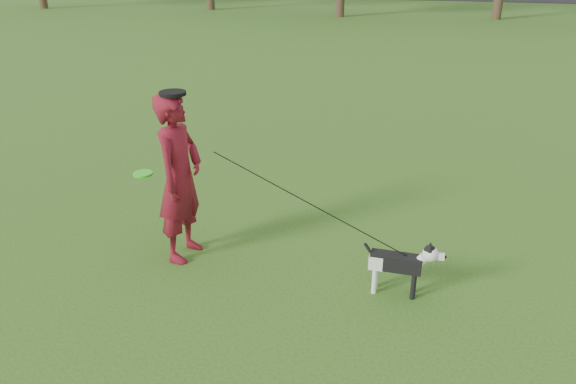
% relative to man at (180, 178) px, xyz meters
% --- Properties ---
extents(ground, '(120.00, 120.00, 0.00)m').
position_rel_man_xyz_m(ground, '(1.28, -0.20, -1.03)').
color(ground, '#285116').
rests_on(ground, ground).
extents(man, '(0.53, 0.77, 2.05)m').
position_rel_man_xyz_m(man, '(0.00, 0.00, 0.00)').
color(man, maroon).
rests_on(man, ground).
extents(dog, '(0.88, 0.18, 0.67)m').
position_rel_man_xyz_m(dog, '(2.65, -0.18, -0.62)').
color(dog, black).
rests_on(dog, ground).
extents(man_held_items, '(3.32, 0.34, 1.61)m').
position_rel_man_xyz_m(man_held_items, '(1.59, -0.12, -0.07)').
color(man_held_items, '#30DB1B').
rests_on(man_held_items, ground).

